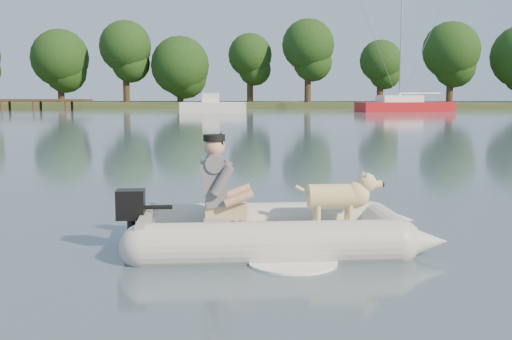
{
  "coord_description": "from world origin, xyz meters",
  "views": [
    {
      "loc": [
        0.38,
        -7.66,
        1.92
      ],
      "look_at": [
        0.09,
        1.66,
        0.75
      ],
      "focal_mm": 45.0,
      "sensor_mm": 36.0,
      "label": 1
    }
  ],
  "objects_px": {
    "dinghy": "(278,196)",
    "motorboat": "(213,100)",
    "dog": "(333,201)",
    "man": "(216,180)",
    "sailboat": "(404,106)"
  },
  "relations": [
    {
      "from": "dinghy",
      "to": "sailboat",
      "type": "distance_m",
      "value": 50.37
    },
    {
      "from": "motorboat",
      "to": "sailboat",
      "type": "relative_size",
      "value": 0.49
    },
    {
      "from": "man",
      "to": "sailboat",
      "type": "bearing_deg",
      "value": 70.12
    },
    {
      "from": "man",
      "to": "sailboat",
      "type": "xyz_separation_m",
      "value": [
        11.95,
        49.13,
        -0.32
      ]
    },
    {
      "from": "dinghy",
      "to": "dog",
      "type": "xyz_separation_m",
      "value": [
        0.68,
        0.13,
        -0.08
      ]
    },
    {
      "from": "man",
      "to": "sailboat",
      "type": "height_order",
      "value": "sailboat"
    },
    {
      "from": "dinghy",
      "to": "man",
      "type": "distance_m",
      "value": 0.77
    },
    {
      "from": "dinghy",
      "to": "motorboat",
      "type": "distance_m",
      "value": 46.92
    },
    {
      "from": "motorboat",
      "to": "sailboat",
      "type": "bearing_deg",
      "value": 9.96
    },
    {
      "from": "motorboat",
      "to": "dog",
      "type": "bearing_deg",
      "value": -81.25
    },
    {
      "from": "man",
      "to": "motorboat",
      "type": "bearing_deg",
      "value": 89.41
    },
    {
      "from": "man",
      "to": "motorboat",
      "type": "relative_size",
      "value": 0.2
    },
    {
      "from": "motorboat",
      "to": "sailboat",
      "type": "distance_m",
      "value": 16.73
    },
    {
      "from": "sailboat",
      "to": "dinghy",
      "type": "bearing_deg",
      "value": -118.46
    },
    {
      "from": "dinghy",
      "to": "man",
      "type": "relative_size",
      "value": 4.22
    }
  ]
}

